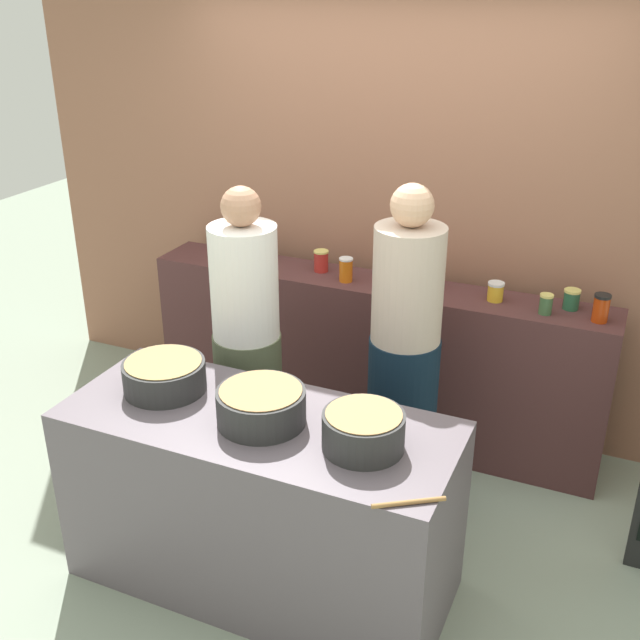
{
  "coord_description": "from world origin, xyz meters",
  "views": [
    {
      "loc": [
        1.35,
        -2.7,
        2.58
      ],
      "look_at": [
        0.0,
        0.35,
        1.05
      ],
      "focal_mm": 42.86,
      "sensor_mm": 36.0,
      "label": 1
    }
  ],
  "objects_px": {
    "preserve_jar_5": "(400,275)",
    "cook_in_cap": "(404,368)",
    "preserve_jar_2": "(321,261)",
    "cook_with_tongs": "(248,363)",
    "preserve_jar_8": "(546,304)",
    "preserve_jar_1": "(263,253)",
    "preserve_jar_6": "(430,276)",
    "wooden_spoon": "(409,502)",
    "preserve_jar_3": "(346,270)",
    "cooking_pot_right": "(363,431)",
    "cooking_pot_left": "(164,376)",
    "preserve_jar_7": "(496,291)",
    "preserve_jar_10": "(601,308)",
    "preserve_jar_9": "(571,299)",
    "preserve_jar_4": "(387,271)",
    "cooking_pot_center": "(261,406)",
    "preserve_jar_0": "(239,250)"
  },
  "relations": [
    {
      "from": "preserve_jar_4",
      "to": "cook_with_tongs",
      "type": "height_order",
      "value": "cook_with_tongs"
    },
    {
      "from": "preserve_jar_4",
      "to": "preserve_jar_6",
      "type": "relative_size",
      "value": 0.81
    },
    {
      "from": "preserve_jar_3",
      "to": "preserve_jar_5",
      "type": "distance_m",
      "value": 0.31
    },
    {
      "from": "preserve_jar_7",
      "to": "preserve_jar_9",
      "type": "bearing_deg",
      "value": 7.19
    },
    {
      "from": "wooden_spoon",
      "to": "preserve_jar_3",
      "type": "bearing_deg",
      "value": 119.04
    },
    {
      "from": "preserve_jar_5",
      "to": "cook_in_cap",
      "type": "bearing_deg",
      "value": -68.43
    },
    {
      "from": "wooden_spoon",
      "to": "cook_in_cap",
      "type": "distance_m",
      "value": 1.19
    },
    {
      "from": "cooking_pot_center",
      "to": "cook_with_tongs",
      "type": "xyz_separation_m",
      "value": [
        -0.4,
        0.6,
        -0.18
      ]
    },
    {
      "from": "preserve_jar_3",
      "to": "cooking_pot_center",
      "type": "xyz_separation_m",
      "value": [
        0.18,
        -1.36,
        -0.1
      ]
    },
    {
      "from": "cooking_pot_right",
      "to": "cooking_pot_left",
      "type": "bearing_deg",
      "value": 175.86
    },
    {
      "from": "preserve_jar_0",
      "to": "preserve_jar_3",
      "type": "bearing_deg",
      "value": -7.37
    },
    {
      "from": "cooking_pot_right",
      "to": "cook_with_tongs",
      "type": "bearing_deg",
      "value": 144.64
    },
    {
      "from": "preserve_jar_3",
      "to": "preserve_jar_7",
      "type": "xyz_separation_m",
      "value": [
        0.83,
        0.06,
        -0.02
      ]
    },
    {
      "from": "preserve_jar_1",
      "to": "cooking_pot_center",
      "type": "distance_m",
      "value": 1.64
    },
    {
      "from": "cooking_pot_center",
      "to": "preserve_jar_6",
      "type": "bearing_deg",
      "value": 78.79
    },
    {
      "from": "preserve_jar_1",
      "to": "preserve_jar_6",
      "type": "height_order",
      "value": "preserve_jar_6"
    },
    {
      "from": "preserve_jar_1",
      "to": "cook_in_cap",
      "type": "distance_m",
      "value": 1.28
    },
    {
      "from": "cooking_pot_right",
      "to": "preserve_jar_0",
      "type": "bearing_deg",
      "value": 133.26
    },
    {
      "from": "preserve_jar_0",
      "to": "preserve_jar_9",
      "type": "xyz_separation_m",
      "value": [
        1.96,
        0.02,
        0.0
      ]
    },
    {
      "from": "preserve_jar_4",
      "to": "wooden_spoon",
      "type": "relative_size",
      "value": 0.42
    },
    {
      "from": "preserve_jar_5",
      "to": "preserve_jar_9",
      "type": "distance_m",
      "value": 0.91
    },
    {
      "from": "preserve_jar_0",
      "to": "preserve_jar_6",
      "type": "bearing_deg",
      "value": -0.3
    },
    {
      "from": "preserve_jar_4",
      "to": "preserve_jar_2",
      "type": "bearing_deg",
      "value": -177.19
    },
    {
      "from": "cook_with_tongs",
      "to": "preserve_jar_5",
      "type": "bearing_deg",
      "value": 56.08
    },
    {
      "from": "preserve_jar_0",
      "to": "preserve_jar_10",
      "type": "height_order",
      "value": "preserve_jar_10"
    },
    {
      "from": "preserve_jar_9",
      "to": "preserve_jar_10",
      "type": "height_order",
      "value": "preserve_jar_10"
    },
    {
      "from": "preserve_jar_9",
      "to": "cooking_pot_center",
      "type": "xyz_separation_m",
      "value": [
        -1.04,
        -1.47,
        -0.09
      ]
    },
    {
      "from": "preserve_jar_3",
      "to": "preserve_jar_6",
      "type": "bearing_deg",
      "value": 10.98
    },
    {
      "from": "cooking_pot_right",
      "to": "cook_with_tongs",
      "type": "distance_m",
      "value": 1.07
    },
    {
      "from": "wooden_spoon",
      "to": "cook_with_tongs",
      "type": "relative_size",
      "value": 0.16
    },
    {
      "from": "wooden_spoon",
      "to": "cook_with_tongs",
      "type": "distance_m",
      "value": 1.43
    },
    {
      "from": "preserve_jar_7",
      "to": "cook_with_tongs",
      "type": "height_order",
      "value": "cook_with_tongs"
    },
    {
      "from": "preserve_jar_5",
      "to": "preserve_jar_9",
      "type": "height_order",
      "value": "preserve_jar_5"
    },
    {
      "from": "preserve_jar_10",
      "to": "cooking_pot_center",
      "type": "relative_size",
      "value": 0.39
    },
    {
      "from": "preserve_jar_4",
      "to": "preserve_jar_5",
      "type": "height_order",
      "value": "preserve_jar_5"
    },
    {
      "from": "preserve_jar_0",
      "to": "preserve_jar_4",
      "type": "height_order",
      "value": "preserve_jar_4"
    },
    {
      "from": "preserve_jar_8",
      "to": "cooking_pot_left",
      "type": "relative_size",
      "value": 0.29
    },
    {
      "from": "cooking_pot_left",
      "to": "cook_with_tongs",
      "type": "relative_size",
      "value": 0.22
    },
    {
      "from": "cook_with_tongs",
      "to": "preserve_jar_0",
      "type": "bearing_deg",
      "value": 121.28
    },
    {
      "from": "preserve_jar_5",
      "to": "cooking_pot_right",
      "type": "bearing_deg",
      "value": -76.99
    },
    {
      "from": "preserve_jar_2",
      "to": "cooking_pot_left",
      "type": "relative_size",
      "value": 0.34
    },
    {
      "from": "cooking_pot_right",
      "to": "cook_with_tongs",
      "type": "relative_size",
      "value": 0.19
    },
    {
      "from": "preserve_jar_7",
      "to": "preserve_jar_10",
      "type": "height_order",
      "value": "preserve_jar_10"
    },
    {
      "from": "preserve_jar_8",
      "to": "cook_with_tongs",
      "type": "distance_m",
      "value": 1.55
    },
    {
      "from": "preserve_jar_6",
      "to": "cooking_pot_right",
      "type": "xyz_separation_m",
      "value": [
        0.17,
        -1.45,
        -0.1
      ]
    },
    {
      "from": "cooking_pot_left",
      "to": "preserve_jar_6",
      "type": "bearing_deg",
      "value": 59.68
    },
    {
      "from": "preserve_jar_2",
      "to": "cook_with_tongs",
      "type": "distance_m",
      "value": 0.89
    },
    {
      "from": "preserve_jar_3",
      "to": "preserve_jar_10",
      "type": "distance_m",
      "value": 1.37
    },
    {
      "from": "preserve_jar_3",
      "to": "preserve_jar_9",
      "type": "bearing_deg",
      "value": 5.26
    },
    {
      "from": "cook_in_cap",
      "to": "cooking_pot_left",
      "type": "bearing_deg",
      "value": -137.74
    }
  ]
}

